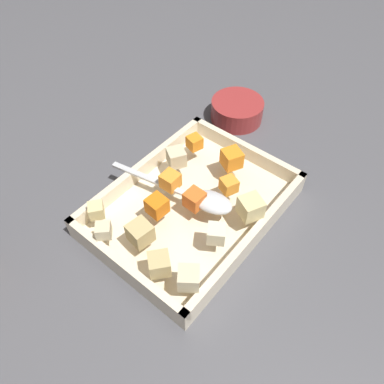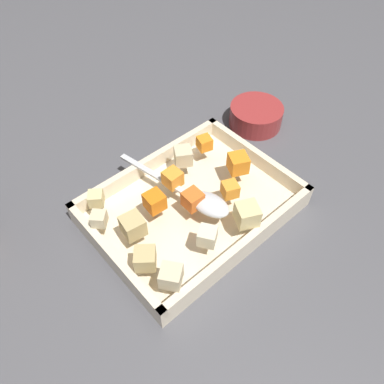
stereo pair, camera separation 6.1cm
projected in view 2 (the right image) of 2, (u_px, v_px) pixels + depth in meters
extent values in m
plane|color=#4C4C51|center=(187.00, 221.00, 0.65)|extent=(4.00, 4.00, 0.00)
cube|color=beige|center=(192.00, 210.00, 0.65)|extent=(0.33, 0.25, 0.01)
cube|color=beige|center=(243.00, 246.00, 0.58)|extent=(0.33, 0.01, 0.03)
cube|color=beige|center=(149.00, 164.00, 0.69)|extent=(0.33, 0.01, 0.03)
cube|color=beige|center=(112.00, 257.00, 0.57)|extent=(0.01, 0.25, 0.03)
cube|color=beige|center=(256.00, 157.00, 0.70)|extent=(0.01, 0.25, 0.03)
cube|color=orange|center=(173.00, 178.00, 0.63)|extent=(0.03, 0.03, 0.03)
cube|color=orange|center=(239.00, 164.00, 0.65)|extent=(0.04, 0.04, 0.03)
cube|color=orange|center=(155.00, 201.00, 0.60)|extent=(0.03, 0.03, 0.03)
cube|color=orange|center=(193.00, 199.00, 0.60)|extent=(0.03, 0.03, 0.03)
cube|color=orange|center=(230.00, 189.00, 0.62)|extent=(0.03, 0.03, 0.02)
cube|color=orange|center=(204.00, 143.00, 0.69)|extent=(0.03, 0.03, 0.02)
cube|color=tan|center=(133.00, 226.00, 0.56)|extent=(0.04, 0.04, 0.03)
cube|color=beige|center=(171.00, 276.00, 0.51)|extent=(0.04, 0.04, 0.03)
cube|color=beige|center=(183.00, 156.00, 0.66)|extent=(0.04, 0.04, 0.03)
cube|color=tan|center=(145.00, 259.00, 0.53)|extent=(0.04, 0.04, 0.03)
cube|color=beige|center=(207.00, 236.00, 0.56)|extent=(0.04, 0.04, 0.03)
cube|color=#E0CC89|center=(96.00, 199.00, 0.60)|extent=(0.03, 0.03, 0.02)
cube|color=beige|center=(99.00, 219.00, 0.58)|extent=(0.03, 0.03, 0.02)
cube|color=#E0CC89|center=(247.00, 214.00, 0.58)|extent=(0.04, 0.04, 0.03)
ellipsoid|color=silver|center=(210.00, 204.00, 0.60)|extent=(0.05, 0.08, 0.02)
cube|color=silver|center=(156.00, 176.00, 0.65)|extent=(0.04, 0.16, 0.01)
cylinder|color=maroon|center=(256.00, 116.00, 0.79)|extent=(0.11, 0.11, 0.04)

